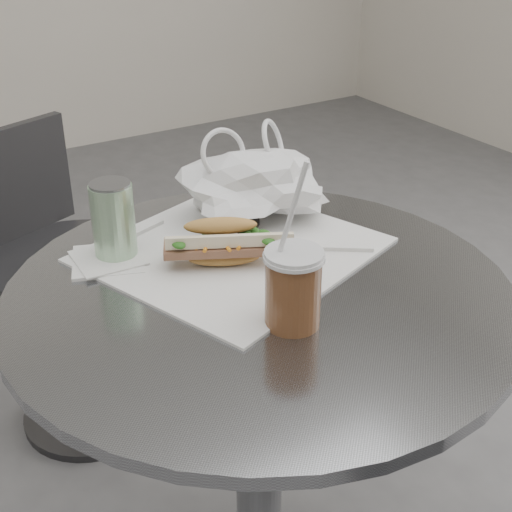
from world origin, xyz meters
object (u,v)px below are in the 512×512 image
chair_far (67,302)px  sunglasses (247,228)px  banh_mi (222,243)px  cafe_table (259,428)px  drink_can (113,221)px  iced_coffee (293,287)px

chair_far → sunglasses: sunglasses is taller
chair_far → sunglasses: 0.76m
banh_mi → sunglasses: size_ratio=2.44×
chair_far → banh_mi: banh_mi is taller
banh_mi → sunglasses: banh_mi is taller
cafe_table → banh_mi: banh_mi is taller
chair_far → drink_can: drink_can is taller
cafe_table → iced_coffee: (-0.01, -0.11, 0.33)m
banh_mi → iced_coffee: bearing=-63.2°
cafe_table → iced_coffee: size_ratio=3.19×
cafe_table → banh_mi: (-0.01, 0.09, 0.31)m
cafe_table → chair_far: 0.77m
sunglasses → cafe_table: bearing=-160.1°
cafe_table → chair_far: chair_far is taller
banh_mi → iced_coffee: (-0.00, -0.19, 0.02)m
cafe_table → drink_can: 0.42m
drink_can → iced_coffee: bearing=-66.8°
cafe_table → iced_coffee: bearing=-97.3°
drink_can → banh_mi: bearing=-40.8°
sunglasses → drink_can: (-0.21, 0.05, 0.04)m
chair_far → iced_coffee: 0.98m
cafe_table → iced_coffee: 0.35m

